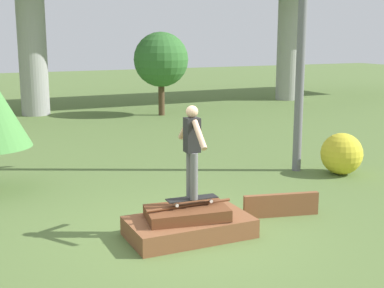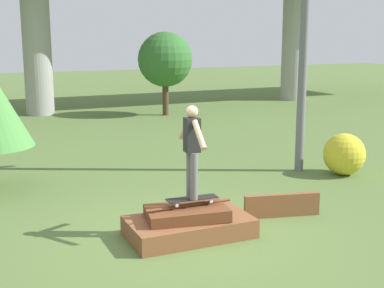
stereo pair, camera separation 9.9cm
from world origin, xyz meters
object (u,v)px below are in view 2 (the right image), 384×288
(skater, at_px, (192,146))
(utility_pole, at_px, (305,25))
(tree_behind_left, at_px, (165,60))
(skateboard, at_px, (192,199))
(bush_yellow_flowering, at_px, (344,154))

(skater, bearing_deg, utility_pole, 34.17)
(tree_behind_left, bearing_deg, skater, -109.92)
(skateboard, relative_size, bush_yellow_flowering, 0.88)
(skater, bearing_deg, bush_yellow_flowering, 22.95)
(skater, distance_m, utility_pole, 5.20)
(utility_pole, distance_m, bush_yellow_flowering, 3.05)
(skateboard, distance_m, bush_yellow_flowering, 5.13)
(skater, xyz_separation_m, tree_behind_left, (4.45, 12.29, 0.73))
(skateboard, bearing_deg, bush_yellow_flowering, 22.95)
(bush_yellow_flowering, bearing_deg, utility_pole, 134.75)
(tree_behind_left, bearing_deg, bush_yellow_flowering, -88.50)
(utility_pole, relative_size, bush_yellow_flowering, 6.75)
(skater, xyz_separation_m, utility_pole, (4.01, 2.72, 1.89))
(skateboard, bearing_deg, skater, 22.62)
(utility_pole, distance_m, tree_behind_left, 9.65)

